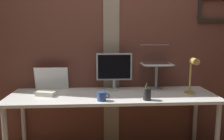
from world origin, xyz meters
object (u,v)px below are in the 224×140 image
(laptop, at_px, (155,59))
(pen_cup, at_px, (147,94))
(desk_lamp, at_px, (193,72))
(coffee_mug, at_px, (102,96))
(monitor, at_px, (114,69))
(whiteboard_panel, at_px, (52,79))

(laptop, bearing_deg, pen_cup, -111.02)
(desk_lamp, height_order, pen_cup, desk_lamp)
(laptop, distance_m, desk_lamp, 0.48)
(laptop, bearing_deg, desk_lamp, -47.10)
(laptop, relative_size, pen_cup, 2.05)
(coffee_mug, bearing_deg, laptop, 39.08)
(monitor, relative_size, coffee_mug, 3.46)
(monitor, height_order, desk_lamp, monitor)
(laptop, relative_size, whiteboard_panel, 0.93)
(monitor, distance_m, coffee_mug, 0.51)
(monitor, bearing_deg, coffee_mug, -108.72)
(laptop, xyz_separation_m, whiteboard_panel, (-1.22, -0.05, -0.22))
(monitor, bearing_deg, pen_cup, -56.58)
(desk_lamp, xyz_separation_m, pen_cup, (-0.52, -0.18, -0.19))
(coffee_mug, bearing_deg, desk_lamp, 10.56)
(monitor, height_order, coffee_mug, monitor)
(monitor, relative_size, pen_cup, 2.49)
(monitor, bearing_deg, whiteboard_panel, 177.72)
(coffee_mug, bearing_deg, whiteboard_panel, 140.34)
(pen_cup, distance_m, coffee_mug, 0.44)
(monitor, relative_size, laptop, 1.22)
(whiteboard_panel, bearing_deg, desk_lamp, -10.80)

